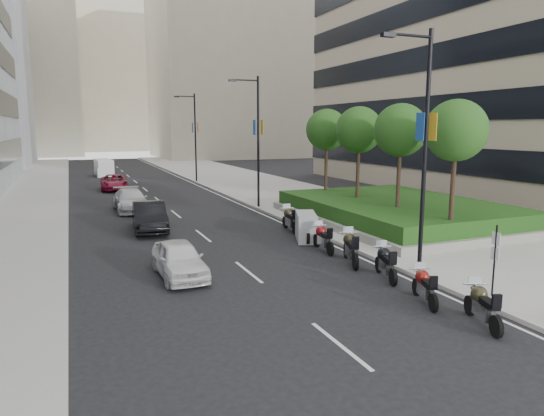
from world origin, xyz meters
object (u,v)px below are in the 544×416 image
lamp_post_0 (422,142)px  motorcycle_5 (306,227)px  lamp_post_2 (194,133)px  delivery_van (104,168)px  motorcycle_1 (424,286)px  motorcycle_4 (323,238)px  lamp_post_1 (256,135)px  motorcycle_2 (386,263)px  motorcycle_0 (482,306)px  car_a (179,259)px  car_b (149,217)px  car_d (114,182)px  parking_sign (495,257)px  car_c (131,200)px  motorcycle_6 (290,219)px  motorcycle_3 (351,248)px

lamp_post_0 → motorcycle_5: 8.30m
lamp_post_2 → delivery_van: bearing=127.2°
motorcycle_1 → motorcycle_4: (0.19, 7.13, 0.05)m
lamp_post_1 → motorcycle_4: 13.10m
motorcycle_2 → motorcycle_4: 4.53m
motorcycle_1 → motorcycle_5: size_ratio=0.81×
motorcycle_0 → delivery_van: 50.77m
car_a → car_b: size_ratio=0.84×
lamp_post_2 → motorcycle_2: size_ratio=4.07×
motorcycle_2 → car_d: 32.27m
parking_sign → motorcycle_4: bearing=104.8°
motorcycle_5 → motorcycle_4: bearing=-164.9°
lamp_post_1 → motorcycle_5: (-1.15, -10.04, -4.38)m
lamp_post_2 → motorcycle_0: lamp_post_2 is taller
motorcycle_4 → delivery_van: 41.65m
car_c → lamp_post_0: bearing=-67.8°
motorcycle_1 → motorcycle_5: 9.34m
lamp_post_2 → motorcycle_6: size_ratio=3.71×
lamp_post_0 → lamp_post_2: 35.00m
motorcycle_5 → car_a: motorcycle_5 is taller
motorcycle_2 → car_c: 20.37m
delivery_van → motorcycle_3: bearing=-84.4°
motorcycle_2 → car_a: bearing=82.8°
motorcycle_1 → car_a: (-6.67, 5.80, 0.13)m
lamp_post_1 → delivery_van: 30.29m
lamp_post_2 → car_c: lamp_post_2 is taller
motorcycle_0 → car_c: 24.80m
motorcycle_0 → car_d: bearing=31.0°
motorcycle_2 → car_c: bearing=37.3°
lamp_post_2 → motorcycle_0: size_ratio=4.30×
car_a → car_c: size_ratio=0.79×
motorcycle_2 → parking_sign: bearing=-132.8°
motorcycle_0 → car_c: bearing=36.3°
car_c → motorcycle_6: bearing=-55.0°
motorcycle_2 → motorcycle_4: size_ratio=0.98×
motorcycle_3 → car_c: 18.22m
parking_sign → motorcycle_3: size_ratio=1.06×
motorcycle_5 → car_c: size_ratio=0.48×
parking_sign → car_a: parking_sign is taller
motorcycle_1 → car_d: car_d is taller
motorcycle_3 → motorcycle_4: 2.26m
motorcycle_4 → car_c: 16.12m
motorcycle_3 → delivery_van: 43.89m
motorcycle_0 → car_d: car_d is taller
motorcycle_1 → lamp_post_0: bearing=-14.4°
lamp_post_0 → car_c: bearing=113.0°
car_b → motorcycle_5: bearing=-33.8°
car_a → motorcycle_3: bearing=-8.7°
car_d → delivery_van: delivery_van is taller
lamp_post_2 → car_c: 18.17m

